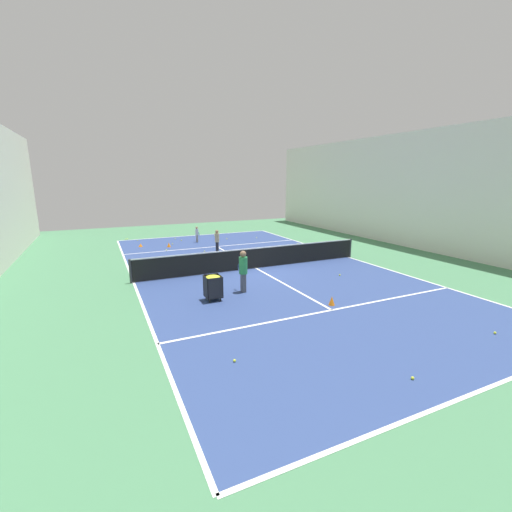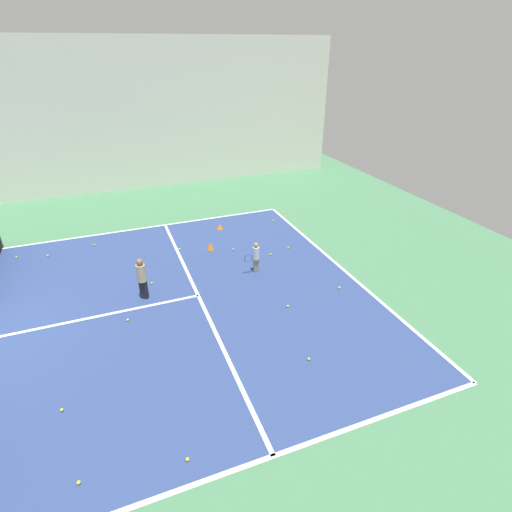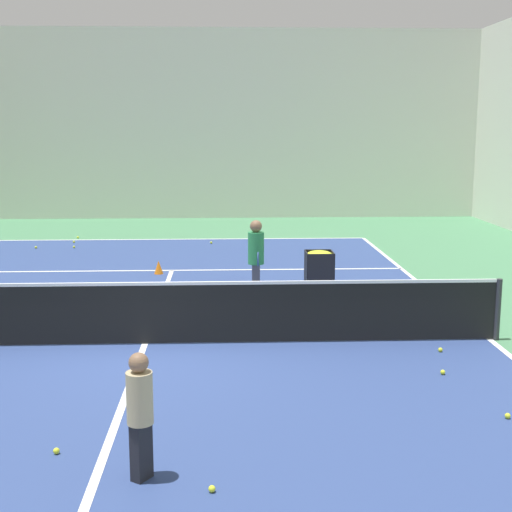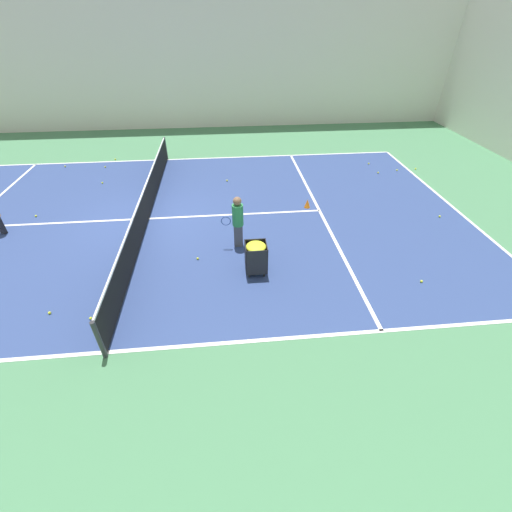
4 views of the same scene
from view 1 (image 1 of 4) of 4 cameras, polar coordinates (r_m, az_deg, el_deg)
name	(u,v)px [view 1 (image 1 of 4)]	position (r m, az deg, el deg)	size (l,w,h in m)	color
ground_plane	(256,268)	(16.50, 0.00, -2.06)	(36.07, 36.07, 0.00)	#477F56
court_playing_area	(256,268)	(16.50, 0.00, -2.06)	(11.20, 21.56, 0.00)	navy
line_baseline_near	(196,235)	(26.46, -9.90, 3.42)	(11.20, 0.10, 0.00)	white
line_baseline_far	(479,391)	(8.75, 33.15, -18.37)	(11.20, 0.10, 0.00)	white
line_sideline_left	(348,257)	(19.46, 15.13, -0.19)	(0.10, 21.56, 0.00)	white
line_sideline_right	(134,283)	(15.11, -19.70, -4.22)	(0.10, 21.56, 0.00)	white
line_service_near	(217,247)	(21.88, -6.56, 1.58)	(11.20, 0.10, 0.00)	white
line_service_far	(332,310)	(11.65, 12.52, -8.79)	(11.20, 0.10, 0.00)	white
line_centre_service	(256,268)	(16.50, 0.00, -2.04)	(0.10, 11.86, 0.00)	white
hall_enclosure_left	(424,191)	(22.83, 26.14, 9.69)	(0.15, 32.37, 7.01)	silver
tennis_net	(256,258)	(16.37, 0.00, -0.28)	(11.50, 0.10, 1.01)	#2D2D33
player_near_baseline	(197,233)	(23.56, -9.81, 3.76)	(0.21, 0.53, 1.06)	gray
coach_at_net	(243,268)	(12.90, -2.16, -2.09)	(0.34, 0.66, 1.60)	#4C4C56
child_midcourt	(217,239)	(20.22, -6.51, 2.79)	(0.36, 0.36, 1.30)	black
ball_cart	(213,283)	(12.18, -7.19, -4.45)	(0.57, 0.57, 0.91)	black
training_cone_0	(169,245)	(22.28, -14.32, 1.83)	(0.25, 0.25, 0.28)	orange
training_cone_1	(140,245)	(22.87, -18.70, 1.73)	(0.26, 0.26, 0.21)	orange
training_cone_2	(332,301)	(12.04, 12.52, -7.27)	(0.21, 0.21, 0.32)	orange
tennis_ball_0	(138,240)	(25.15, -19.13, 2.49)	(0.07, 0.07, 0.07)	yellow
tennis_ball_2	(325,248)	(21.43, 11.44, 1.26)	(0.07, 0.07, 0.07)	yellow
tennis_ball_4	(257,238)	(24.81, 0.10, 3.07)	(0.07, 0.07, 0.07)	yellow
tennis_ball_5	(495,333)	(11.81, 35.00, -10.45)	(0.07, 0.07, 0.07)	yellow
tennis_ball_6	(166,250)	(21.22, -14.72, 0.98)	(0.07, 0.07, 0.07)	yellow
tennis_ball_7	(227,239)	(24.42, -4.88, 2.87)	(0.07, 0.07, 0.07)	yellow
tennis_ball_8	(236,251)	(20.14, -3.32, 0.76)	(0.07, 0.07, 0.07)	yellow
tennis_ball_10	(159,270)	(16.78, -15.94, -2.18)	(0.07, 0.07, 0.07)	yellow
tennis_ball_11	(181,240)	(24.32, -12.35, 2.57)	(0.07, 0.07, 0.07)	yellow
tennis_ball_12	(175,239)	(25.05, -13.31, 2.82)	(0.07, 0.07, 0.07)	yellow
tennis_ball_13	(127,239)	(26.00, -20.67, 2.69)	(0.07, 0.07, 0.07)	yellow
tennis_ball_14	(126,239)	(25.86, -20.91, 2.62)	(0.07, 0.07, 0.07)	yellow
tennis_ball_15	(413,378)	(8.51, 24.65, -18.00)	(0.07, 0.07, 0.07)	yellow
tennis_ball_16	(310,249)	(21.08, 9.02, 1.17)	(0.07, 0.07, 0.07)	yellow
tennis_ball_17	(205,251)	(20.43, -8.57, 0.81)	(0.07, 0.07, 0.07)	yellow
tennis_ball_18	(156,276)	(15.78, -16.31, -3.15)	(0.07, 0.07, 0.07)	yellow
tennis_ball_19	(218,284)	(14.02, -6.32, -4.69)	(0.07, 0.07, 0.07)	yellow
tennis_ball_20	(288,253)	(19.90, 5.33, 0.58)	(0.07, 0.07, 0.07)	yellow
tennis_ball_21	(214,235)	(26.08, -6.94, 3.46)	(0.07, 0.07, 0.07)	yellow
tennis_ball_22	(172,244)	(23.08, -13.75, 1.97)	(0.07, 0.07, 0.07)	yellow
tennis_ball_23	(298,244)	(22.71, 7.00, 2.06)	(0.07, 0.07, 0.07)	yellow
tennis_ball_24	(147,263)	(18.23, -17.69, -1.12)	(0.07, 0.07, 0.07)	yellow
tennis_ball_25	(340,275)	(15.68, 13.79, -3.09)	(0.07, 0.07, 0.07)	yellow
tennis_ball_26	(235,361)	(8.45, -3.60, -17.00)	(0.07, 0.07, 0.07)	yellow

